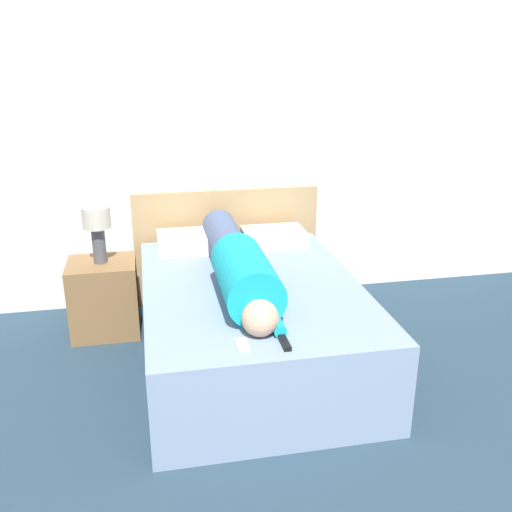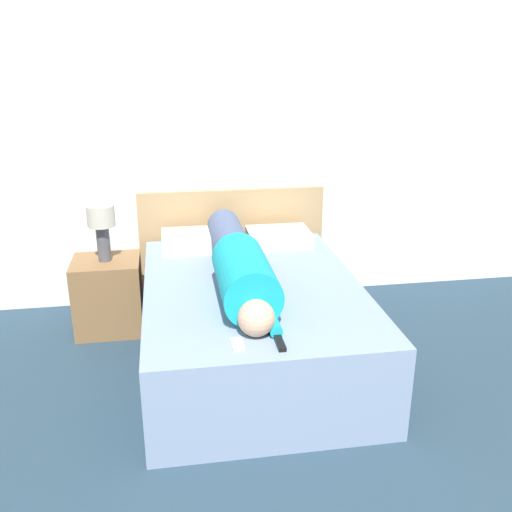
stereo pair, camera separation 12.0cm
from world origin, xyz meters
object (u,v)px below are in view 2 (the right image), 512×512
(bed, at_px, (252,323))
(cell_phone, at_px, (237,344))
(nightstand, at_px, (109,295))
(pillow_second, at_px, (278,237))
(table_lamp, at_px, (102,224))
(person_lying, at_px, (239,264))
(tv_remote, at_px, (280,343))
(pillow_near_headboard, at_px, (195,241))

(bed, relative_size, cell_phone, 15.19)
(bed, xyz_separation_m, nightstand, (-1.00, 0.64, -0.01))
(bed, height_order, nightstand, bed)
(nightstand, height_order, pillow_second, pillow_second)
(table_lamp, xyz_separation_m, person_lying, (0.91, -0.64, -0.12))
(tv_remote, height_order, cell_phone, tv_remote)
(table_lamp, height_order, person_lying, table_lamp)
(person_lying, bearing_deg, tv_remote, -82.92)
(tv_remote, relative_size, cell_phone, 1.15)
(nightstand, height_order, table_lamp, table_lamp)
(bed, bearing_deg, tv_remote, -88.91)
(person_lying, height_order, pillow_near_headboard, person_lying)
(person_lying, height_order, tv_remote, person_lying)
(table_lamp, relative_size, pillow_second, 0.87)
(table_lamp, height_order, pillow_near_headboard, table_lamp)
(cell_phone, bearing_deg, pillow_second, 71.26)
(bed, relative_size, nightstand, 3.53)
(pillow_near_headboard, bearing_deg, table_lamp, -169.06)
(table_lamp, distance_m, pillow_near_headboard, 0.72)
(pillow_near_headboard, height_order, cell_phone, pillow_near_headboard)
(table_lamp, distance_m, tv_remote, 1.80)
(tv_remote, bearing_deg, pillow_second, 78.95)
(table_lamp, relative_size, cell_phone, 3.21)
(table_lamp, distance_m, person_lying, 1.12)
(person_lying, distance_m, cell_phone, 0.81)
(table_lamp, relative_size, pillow_near_headboard, 0.82)
(bed, xyz_separation_m, pillow_near_headboard, (-0.32, 0.77, 0.35))
(pillow_second, bearing_deg, pillow_near_headboard, 180.00)
(nightstand, xyz_separation_m, cell_phone, (0.79, -1.43, 0.30))
(pillow_second, height_order, cell_phone, pillow_second)
(nightstand, xyz_separation_m, tv_remote, (1.01, -1.47, 0.30))
(pillow_second, relative_size, cell_phone, 3.70)
(pillow_near_headboard, distance_m, tv_remote, 1.64)
(cell_phone, bearing_deg, nightstand, 118.94)
(nightstand, xyz_separation_m, pillow_near_headboard, (0.67, 0.13, 0.35))
(pillow_near_headboard, bearing_deg, nightstand, -169.06)
(pillow_second, bearing_deg, tv_remote, -101.05)
(nightstand, bearing_deg, tv_remote, -55.49)
(bed, height_order, pillow_near_headboard, pillow_near_headboard)
(person_lying, bearing_deg, nightstand, 144.67)
(bed, bearing_deg, pillow_second, 66.93)
(bed, bearing_deg, person_lying, -178.08)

